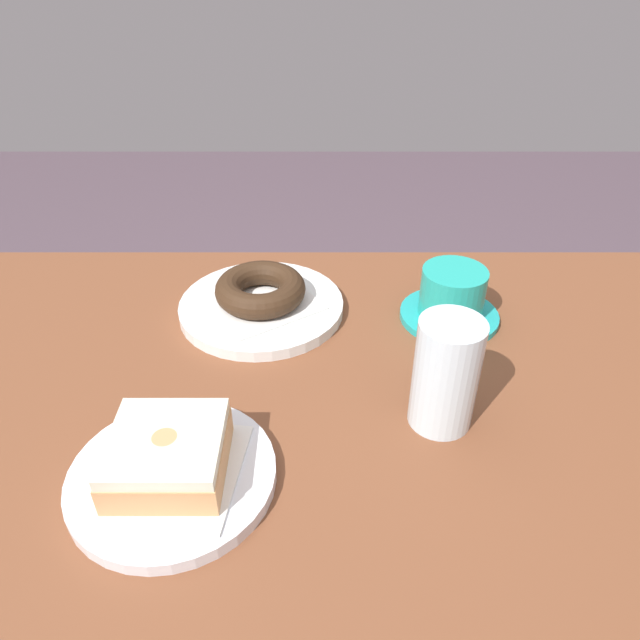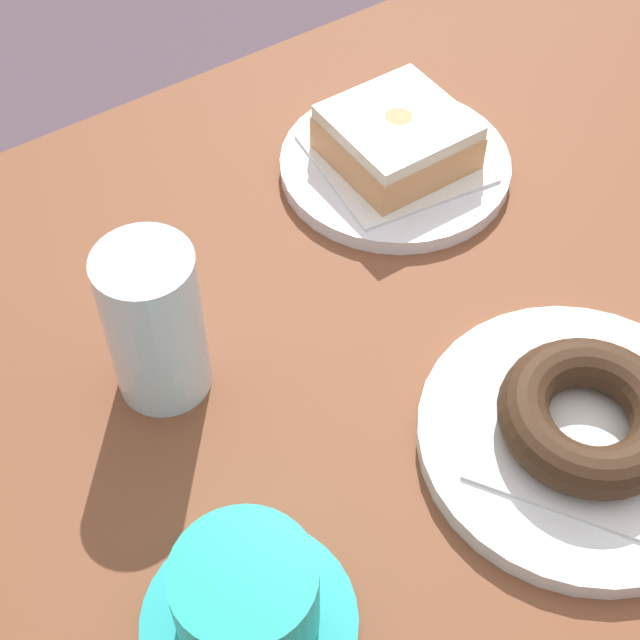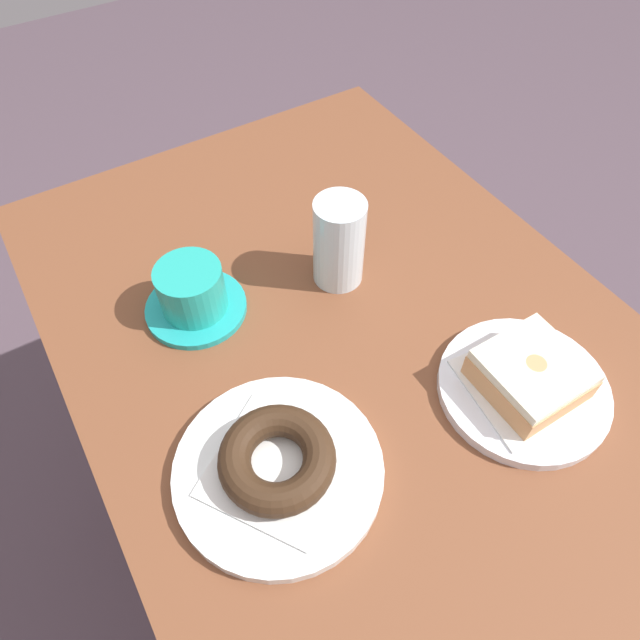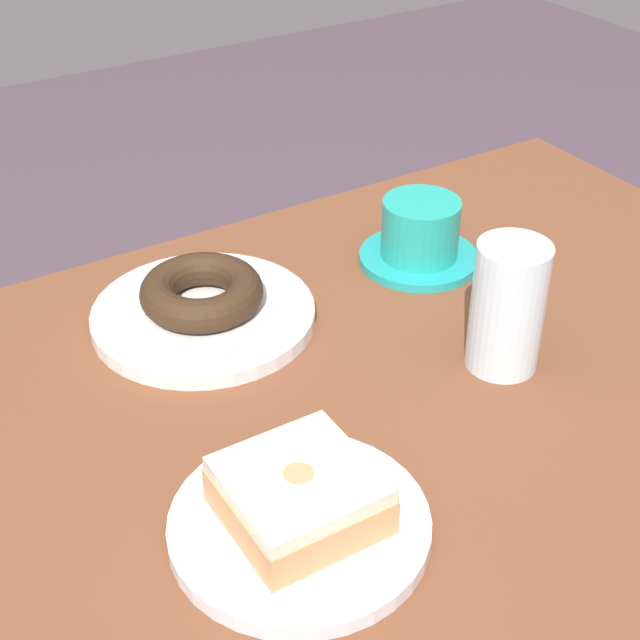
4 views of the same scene
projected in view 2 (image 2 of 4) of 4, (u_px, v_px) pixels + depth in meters
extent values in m
cube|color=brown|center=(404.00, 321.00, 0.73)|extent=(1.12, 0.65, 0.04)
cylinder|color=brown|center=(550.00, 231.00, 1.32)|extent=(0.05, 0.05, 0.71)
cylinder|color=white|center=(395.00, 165.00, 0.80)|extent=(0.19, 0.19, 0.01)
cube|color=white|center=(395.00, 158.00, 0.80)|extent=(0.14, 0.14, 0.00)
cube|color=tan|center=(397.00, 143.00, 0.78)|extent=(0.10, 0.10, 0.03)
cube|color=beige|center=(398.00, 122.00, 0.77)|extent=(0.10, 0.10, 0.01)
cylinder|color=tan|center=(399.00, 118.00, 0.76)|extent=(0.02, 0.02, 0.00)
cylinder|color=white|center=(580.00, 439.00, 0.63)|extent=(0.21, 0.21, 0.01)
cube|color=white|center=(583.00, 431.00, 0.63)|extent=(0.18, 0.18, 0.00)
torus|color=#362314|center=(589.00, 416.00, 0.61)|extent=(0.12, 0.12, 0.03)
cylinder|color=silver|center=(155.00, 324.00, 0.63)|extent=(0.07, 0.07, 0.12)
cylinder|color=teal|center=(250.00, 623.00, 0.56)|extent=(0.13, 0.13, 0.01)
cylinder|color=teal|center=(246.00, 597.00, 0.53)|extent=(0.08, 0.08, 0.06)
cylinder|color=black|center=(243.00, 576.00, 0.51)|extent=(0.07, 0.07, 0.00)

